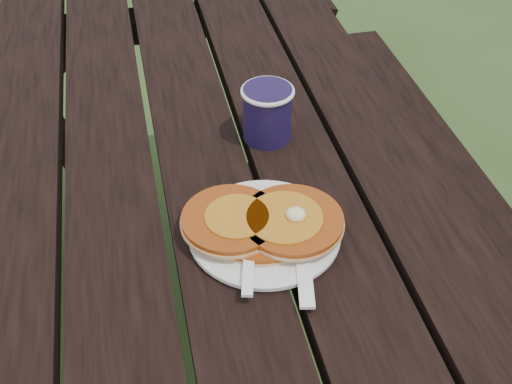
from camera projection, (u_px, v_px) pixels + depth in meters
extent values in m
cube|color=black|center=(202.00, 164.00, 1.08)|extent=(0.75, 1.80, 0.04)
cube|color=black|center=(467.00, 239.00, 1.37)|extent=(0.25, 1.80, 0.04)
cylinder|color=white|center=(264.00, 232.00, 0.92)|extent=(0.28, 0.28, 0.01)
cylinder|color=#A64612|center=(261.00, 227.00, 0.92)|extent=(0.14, 0.14, 0.01)
cylinder|color=#A64612|center=(231.00, 219.00, 0.91)|extent=(0.14, 0.14, 0.01)
cylinder|color=#A64612|center=(292.00, 220.00, 0.91)|extent=(0.15, 0.15, 0.01)
cylinder|color=#A46417|center=(285.00, 217.00, 0.90)|extent=(0.11, 0.11, 0.00)
ellipsoid|color=#F4E59E|center=(296.00, 214.00, 0.90)|extent=(0.03, 0.03, 0.02)
cube|color=white|center=(303.00, 256.00, 0.88)|extent=(0.06, 0.18, 0.00)
cylinder|color=#1B1139|center=(267.00, 114.00, 1.07)|extent=(0.08, 0.08, 0.10)
torus|color=white|center=(268.00, 91.00, 1.04)|extent=(0.09, 0.09, 0.01)
cylinder|color=black|center=(268.00, 92.00, 1.05)|extent=(0.07, 0.07, 0.01)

